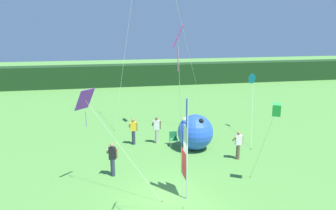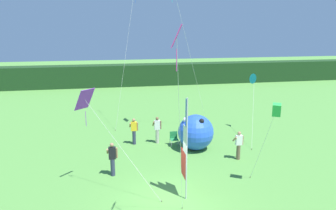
% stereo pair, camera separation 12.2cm
% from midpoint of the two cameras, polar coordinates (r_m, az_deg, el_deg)
% --- Properties ---
extents(ground_plane, '(120.00, 120.00, 0.00)m').
position_cam_midpoint_polar(ground_plane, '(14.67, 0.46, -16.54)').
color(ground_plane, '#518E3D').
extents(distant_treeline, '(80.00, 2.40, 2.64)m').
position_cam_midpoint_polar(distant_treeline, '(41.29, -7.10, 5.27)').
color(distant_treeline, '#193819').
rests_on(distant_treeline, ground).
extents(banner_flag, '(0.06, 1.03, 4.57)m').
position_cam_midpoint_polar(banner_flag, '(14.14, 3.27, -7.89)').
color(banner_flag, '#B7B7BC').
rests_on(banner_flag, ground).
extents(person_near_banner, '(0.55, 0.48, 1.76)m').
position_cam_midpoint_polar(person_near_banner, '(20.81, -1.76, -4.29)').
color(person_near_banner, '#B7B2A3').
rests_on(person_near_banner, ground).
extents(person_mid_field, '(0.55, 0.48, 1.72)m').
position_cam_midpoint_polar(person_mid_field, '(20.72, -5.87, -4.51)').
color(person_mid_field, '#2D334C').
rests_on(person_mid_field, ground).
extents(person_far_left, '(0.55, 0.48, 1.66)m').
position_cam_midpoint_polar(person_far_left, '(18.80, 12.54, -6.83)').
color(person_far_left, brown).
rests_on(person_far_left, ground).
extents(person_far_right, '(0.55, 0.48, 1.76)m').
position_cam_midpoint_polar(person_far_right, '(16.65, -9.58, -9.25)').
color(person_far_right, '#2D334C').
rests_on(person_far_right, ground).
extents(inflatable_balloon, '(2.18, 2.21, 2.18)m').
position_cam_midpoint_polar(inflatable_balloon, '(19.83, 5.10, -4.80)').
color(inflatable_balloon, blue).
rests_on(inflatable_balloon, ground).
extents(folding_chair, '(0.51, 0.51, 0.89)m').
position_cam_midpoint_polar(folding_chair, '(20.54, 1.22, -5.79)').
color(folding_chair, '#BCBCC1').
rests_on(folding_chair, ground).
extents(kite_magenta_diamond_1, '(0.93, 2.18, 7.47)m').
position_cam_midpoint_polar(kite_magenta_diamond_1, '(10.24, 1.97, 9.54)').
color(kite_magenta_diamond_1, brown).
rests_on(kite_magenta_diamond_1, ground).
extents(kite_cyan_delta_2, '(1.89, 4.05, 4.15)m').
position_cam_midpoint_polar(kite_cyan_delta_2, '(23.56, 15.12, 4.45)').
color(kite_cyan_delta_2, brown).
rests_on(kite_cyan_delta_2, ground).
extents(kite_green_box_3, '(0.79, 1.39, 4.09)m').
position_cam_midpoint_polar(kite_green_box_3, '(15.13, 18.83, -0.86)').
color(kite_green_box_3, brown).
rests_on(kite_green_box_3, ground).
extents(kite_purple_diamond_5, '(3.61, 2.54, 4.72)m').
position_cam_midpoint_polar(kite_purple_diamond_5, '(14.77, -13.95, 0.47)').
color(kite_purple_diamond_5, brown).
rests_on(kite_purple_diamond_5, ground).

